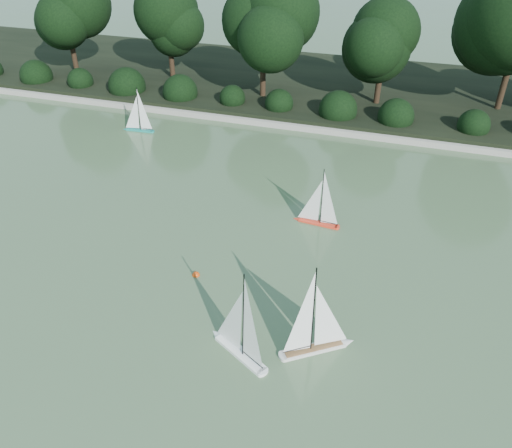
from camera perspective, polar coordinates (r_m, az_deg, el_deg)
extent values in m
plane|color=#354B2D|center=(9.06, -1.35, -12.09)|extent=(80.00, 80.00, 0.00)
cube|color=gray|center=(16.38, 9.02, 10.45)|extent=(40.00, 0.35, 0.18)
cube|color=black|center=(20.07, 11.11, 14.88)|extent=(40.00, 8.00, 0.30)
cylinder|color=black|center=(22.32, -19.98, 17.11)|extent=(0.20, 0.20, 1.51)
sphere|color=black|center=(21.92, -20.96, 21.63)|extent=(2.38, 2.38, 2.38)
cylinder|color=black|center=(20.76, -9.56, 17.22)|extent=(0.20, 0.20, 1.37)
sphere|color=black|center=(20.35, -10.04, 21.77)|extent=(2.24, 2.24, 2.24)
cylinder|color=black|center=(18.48, 0.78, 16.04)|extent=(0.20, 0.20, 1.66)
sphere|color=black|center=(17.96, 0.84, 22.20)|extent=(2.66, 2.66, 2.66)
cylinder|color=black|center=(18.33, 13.70, 14.31)|extent=(0.20, 0.20, 1.26)
sphere|color=black|center=(17.88, 14.41, 19.04)|extent=(2.10, 2.10, 2.10)
cylinder|color=black|center=(19.11, 26.28, 13.37)|extent=(0.20, 0.20, 1.73)
sphere|color=black|center=(22.05, -23.95, 15.22)|extent=(1.10, 1.10, 1.10)
sphere|color=black|center=(20.82, -19.56, 15.17)|extent=(1.10, 1.10, 1.10)
sphere|color=black|center=(19.73, -14.66, 15.01)|extent=(1.10, 1.10, 1.10)
sphere|color=black|center=(18.78, -9.24, 14.71)|extent=(1.10, 1.10, 1.10)
sphere|color=black|center=(18.01, -3.33, 14.24)|extent=(1.10, 1.10, 1.10)
sphere|color=black|center=(17.44, 3.02, 13.57)|extent=(1.10, 1.10, 1.10)
sphere|color=black|center=(17.08, 9.67, 12.69)|extent=(1.10, 1.10, 1.10)
sphere|color=black|center=(16.95, 16.46, 11.61)|extent=(1.10, 1.10, 1.10)
sphere|color=black|center=(17.05, 23.21, 10.38)|extent=(1.10, 1.10, 1.10)
cube|color=white|center=(8.65, -1.80, -14.42)|extent=(1.06, 0.72, 0.11)
cone|color=white|center=(8.99, -4.54, -12.18)|extent=(0.30, 0.30, 0.22)
cylinder|color=white|center=(8.39, 0.78, -16.45)|extent=(0.18, 0.18, 0.11)
cylinder|color=black|center=(7.97, -1.65, -10.34)|extent=(0.03, 0.03, 1.69)
cylinder|color=black|center=(8.42, -0.44, -14.98)|extent=(0.45, 0.26, 0.02)
cube|color=silver|center=(8.76, 6.61, -13.88)|extent=(1.04, 0.82, 0.11)
cone|color=silver|center=(8.98, 10.50, -12.84)|extent=(0.31, 0.31, 0.22)
cylinder|color=silver|center=(8.61, 3.08, -14.75)|extent=(0.19, 0.19, 0.11)
cube|color=olive|center=(8.72, 6.63, -13.61)|extent=(0.94, 0.72, 0.01)
cylinder|color=black|center=(8.09, 6.66, -9.60)|extent=(0.03, 0.03, 1.72)
cylinder|color=black|center=(8.59, 4.76, -13.81)|extent=(0.43, 0.31, 0.02)
cube|color=red|center=(11.74, 7.12, 0.21)|extent=(0.93, 0.26, 0.09)
cone|color=red|center=(11.86, 4.67, 0.76)|extent=(0.20, 0.20, 0.18)
cylinder|color=red|center=(11.66, 9.27, -0.27)|extent=(0.12, 0.12, 0.09)
cylinder|color=black|center=(11.33, 7.61, 3.34)|extent=(0.02, 0.02, 1.42)
cylinder|color=black|center=(11.64, 8.32, 0.37)|extent=(0.42, 0.05, 0.01)
cube|color=#168579|center=(16.84, -13.15, 10.47)|extent=(0.90, 0.24, 0.09)
cone|color=#168579|center=(17.07, -14.73, 10.56)|extent=(0.19, 0.19, 0.18)
cylinder|color=#168579|center=(16.65, -11.75, 10.38)|extent=(0.11, 0.11, 0.09)
cylinder|color=black|center=(16.55, -13.34, 12.78)|extent=(0.02, 0.02, 1.38)
cylinder|color=black|center=(16.70, -12.44, 10.73)|extent=(0.41, 0.04, 0.01)
sphere|color=#DB410B|center=(10.25, -6.87, -5.83)|extent=(0.16, 0.16, 0.16)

